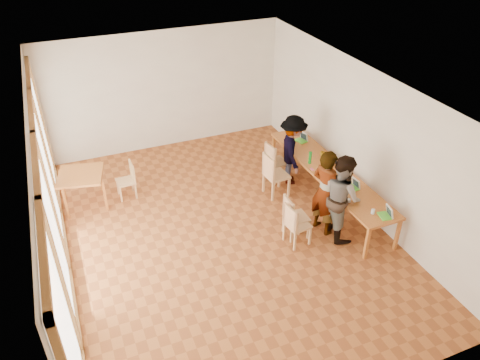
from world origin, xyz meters
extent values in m
plane|color=#A15727|center=(0.00, 0.00, 0.00)|extent=(8.00, 8.00, 0.00)
cube|color=silver|center=(0.00, 4.00, 1.50)|extent=(6.00, 0.10, 3.00)
cube|color=silver|center=(0.00, -4.00, 1.50)|extent=(6.00, 0.10, 3.00)
cube|color=silver|center=(3.00, 0.00, 1.50)|extent=(0.10, 8.00, 3.00)
cube|color=white|center=(-2.96, 0.00, 1.50)|extent=(0.10, 8.00, 3.00)
cube|color=white|center=(0.00, 0.00, 3.02)|extent=(6.00, 8.00, 0.04)
cube|color=#BB6A29|center=(2.50, 0.21, 0.72)|extent=(0.80, 4.00, 0.05)
cube|color=#BB6A29|center=(2.16, -1.73, 0.35)|extent=(0.06, 0.06, 0.70)
cube|color=#BB6A29|center=(2.16, 2.15, 0.35)|extent=(0.06, 0.06, 0.70)
cube|color=#BB6A29|center=(2.84, -1.73, 0.35)|extent=(0.06, 0.06, 0.70)
cube|color=#BB6A29|center=(2.84, 2.15, 0.35)|extent=(0.06, 0.06, 0.70)
cube|color=#BB6A29|center=(-2.40, 2.04, 0.72)|extent=(0.90, 0.90, 0.05)
cube|color=#BB6A29|center=(-2.79, 1.65, 0.35)|extent=(0.05, 0.05, 0.70)
cube|color=#BB6A29|center=(-2.79, 2.43, 0.35)|extent=(0.05, 0.05, 0.70)
cube|color=#BB6A29|center=(-2.01, 1.65, 0.35)|extent=(0.05, 0.05, 0.70)
cube|color=#BB6A29|center=(-2.01, 2.43, 0.35)|extent=(0.05, 0.05, 0.70)
cube|color=tan|center=(1.30, -0.64, 0.43)|extent=(0.43, 0.43, 0.04)
cube|color=tan|center=(1.11, -0.63, 0.67)|extent=(0.05, 0.42, 0.44)
cube|color=tan|center=(1.21, -0.84, 0.42)|extent=(0.46, 0.46, 0.04)
cube|color=tan|center=(1.03, -0.86, 0.66)|extent=(0.09, 0.41, 0.43)
cube|color=tan|center=(1.58, 0.81, 0.48)|extent=(0.51, 0.51, 0.05)
cube|color=tan|center=(1.36, 0.79, 0.76)|extent=(0.08, 0.48, 0.50)
cube|color=tan|center=(1.87, 1.37, 0.45)|extent=(0.50, 0.50, 0.04)
cube|color=tan|center=(1.67, 1.34, 0.70)|extent=(0.11, 0.44, 0.46)
cube|color=tan|center=(-1.51, 1.97, 0.39)|extent=(0.39, 0.39, 0.04)
cube|color=tan|center=(-1.34, 1.98, 0.61)|extent=(0.05, 0.38, 0.40)
imported|color=gray|center=(1.87, -0.67, 0.89)|extent=(0.59, 0.74, 1.79)
imported|color=gray|center=(2.08, -0.89, 0.88)|extent=(0.69, 0.88, 1.75)
imported|color=gray|center=(2.12, 1.15, 0.82)|extent=(0.94, 1.21, 1.64)
cube|color=#5ED837|center=(2.57, -1.59, 0.76)|extent=(0.22, 0.28, 0.03)
cube|color=white|center=(2.65, -1.60, 0.85)|extent=(0.11, 0.24, 0.21)
cube|color=#5ED837|center=(2.55, -0.58, 0.76)|extent=(0.19, 0.26, 0.03)
cube|color=white|center=(2.64, -0.57, 0.85)|extent=(0.09, 0.23, 0.20)
cube|color=#5ED837|center=(2.57, 1.57, 0.76)|extent=(0.25, 0.30, 0.03)
cube|color=white|center=(2.66, 1.60, 0.86)|extent=(0.14, 0.25, 0.22)
imported|color=#BF8D13|center=(2.68, 0.79, 0.80)|extent=(0.13, 0.13, 0.09)
cylinder|color=#157B1F|center=(2.25, 0.60, 0.89)|extent=(0.07, 0.07, 0.28)
cylinder|color=silver|center=(2.43, -1.43, 0.80)|extent=(0.07, 0.07, 0.09)
cylinder|color=white|center=(2.23, -0.94, 0.78)|extent=(0.08, 0.08, 0.06)
cube|color=#C24165|center=(2.18, 0.35, 0.76)|extent=(0.05, 0.10, 0.01)
cube|color=black|center=(2.70, 0.49, 0.80)|extent=(0.16, 0.26, 0.09)
camera|label=1|loc=(-2.46, -6.88, 5.90)|focal=35.00mm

